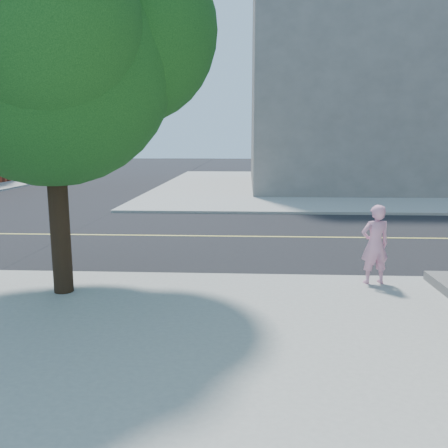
{
  "coord_description": "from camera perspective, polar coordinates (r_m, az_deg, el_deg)",
  "views": [
    {
      "loc": [
        4.7,
        -9.64,
        2.97
      ],
      "look_at": [
        4.23,
        -0.45,
        1.3
      ],
      "focal_mm": 36.75,
      "sensor_mm": 36.0,
      "label": 1
    }
  ],
  "objects": [
    {
      "name": "road_ew",
      "position": [
        15.19,
        -15.15,
        -1.33
      ],
      "size": [
        140.0,
        9.0,
        0.01
      ],
      "primitive_type": "cube",
      "color": "black",
      "rests_on": "ground"
    },
    {
      "name": "sidewalk_ne",
      "position": [
        32.49,
        18.7,
        4.6
      ],
      "size": [
        29.0,
        25.0,
        0.12
      ],
      "primitive_type": "cube",
      "color": "#95968F",
      "rests_on": "ground"
    },
    {
      "name": "street_tree",
      "position": [
        9.15,
        -20.35,
        21.82
      ],
      "size": [
        5.57,
        5.07,
        7.4
      ],
      "rotation": [
        0.0,
        0.0,
        -0.06
      ],
      "color": "black",
      "rests_on": "sidewalk_se"
    },
    {
      "name": "filler_ne",
      "position": [
        33.24,
        20.05,
        16.86
      ],
      "size": [
        18.0,
        16.0,
        14.0
      ],
      "primitive_type": "cube",
      "color": "slate",
      "rests_on": "sidewalk_ne"
    },
    {
      "name": "man_on_phone",
      "position": [
        9.68,
        18.26,
        -2.43
      ],
      "size": [
        0.65,
        0.49,
        1.61
      ],
      "primitive_type": "imported",
      "rotation": [
        0.0,
        0.0,
        3.34
      ],
      "color": "pink",
      "rests_on": "sidewalk_se"
    },
    {
      "name": "ground",
      "position": [
        11.13,
        -22.3,
        -5.99
      ],
      "size": [
        140.0,
        140.0,
        0.0
      ],
      "primitive_type": "plane",
      "color": "black",
      "rests_on": "ground"
    }
  ]
}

